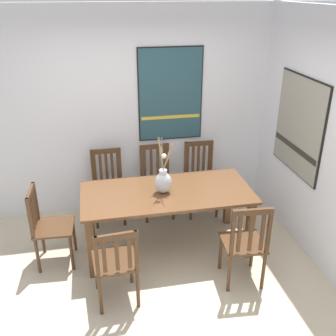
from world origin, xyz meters
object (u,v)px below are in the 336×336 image
object	(u,v)px
painting_on_side_wall	(299,126)
chair_3	(156,180)
dining_table	(167,199)
chair_4	(245,243)
chair_0	(48,224)
painting_on_back_wall	(170,95)
chair_2	(116,263)
centerpiece_vase	(163,181)
chair_1	(200,177)
chair_5	(108,184)

from	to	relation	value
painting_on_side_wall	chair_3	bearing A→B (deg)	155.27
dining_table	chair_4	distance (m)	1.02
chair_0	painting_on_back_wall	xyz separation A→B (m)	(1.59, 1.09, 1.09)
chair_2	chair_4	bearing A→B (deg)	1.21
dining_table	centerpiece_vase	bearing A→B (deg)	-155.47
chair_2	chair_4	size ratio (longest dim) A/B	0.92
chair_4	painting_on_side_wall	size ratio (longest dim) A/B	0.85
centerpiece_vase	painting_on_side_wall	size ratio (longest dim) A/B	0.59
chair_2	painting_on_back_wall	size ratio (longest dim) A/B	0.74
chair_4	dining_table	bearing A→B (deg)	130.51
chair_3	painting_on_back_wall	xyz separation A→B (m)	(0.24, 0.26, 1.09)
chair_0	chair_2	world-z (taller)	chair_0
chair_2	painting_on_side_wall	bearing A→B (deg)	21.70
chair_0	painting_on_side_wall	world-z (taller)	painting_on_side_wall
centerpiece_vase	painting_on_back_wall	distance (m)	1.33
chair_1	chair_3	size ratio (longest dim) A/B	1.02
chair_0	chair_1	distance (m)	2.10
chair_3	painting_on_side_wall	world-z (taller)	painting_on_side_wall
chair_1	dining_table	bearing A→B (deg)	-128.65
chair_0	chair_4	xyz separation A→B (m)	(1.99, -0.75, 0.00)
painting_on_side_wall	centerpiece_vase	bearing A→B (deg)	-176.07
centerpiece_vase	chair_2	distance (m)	1.07
dining_table	chair_2	bearing A→B (deg)	-129.27
chair_2	chair_3	bearing A→B (deg)	67.40
centerpiece_vase	chair_1	distance (m)	1.10
chair_0	chair_2	bearing A→B (deg)	-48.67
chair_2	painting_on_side_wall	distance (m)	2.58
chair_4	painting_on_back_wall	size ratio (longest dim) A/B	0.80
chair_3	painting_on_back_wall	world-z (taller)	painting_on_back_wall
chair_5	painting_on_side_wall	xyz separation A→B (m)	(2.21, -0.72, 0.90)
dining_table	centerpiece_vase	size ratio (longest dim) A/B	2.85
chair_2	chair_5	xyz separation A→B (m)	(0.02, 1.61, 0.03)
chair_0	chair_3	bearing A→B (deg)	31.64
chair_3	chair_2	bearing A→B (deg)	-112.60
chair_0	dining_table	bearing A→B (deg)	0.93
chair_2	chair_0	bearing A→B (deg)	131.33
chair_4	painting_on_back_wall	distance (m)	2.18
chair_2	painting_on_side_wall	size ratio (longest dim) A/B	0.78
centerpiece_vase	chair_1	size ratio (longest dim) A/B	0.69
dining_table	chair_0	world-z (taller)	chair_0
chair_4	chair_5	xyz separation A→B (m)	(-1.29, 1.58, 0.00)
chair_4	painting_on_side_wall	distance (m)	1.55
chair_0	chair_3	xyz separation A→B (m)	(1.35, 0.83, 0.00)
painting_on_side_wall	painting_on_back_wall	bearing A→B (deg)	143.39
chair_1	chair_3	world-z (taller)	chair_1
chair_5	painting_on_back_wall	bearing A→B (deg)	16.58
centerpiece_vase	painting_on_back_wall	bearing A→B (deg)	74.43
chair_1	painting_on_back_wall	size ratio (longest dim) A/B	0.80
chair_1	chair_3	xyz separation A→B (m)	(-0.60, 0.04, -0.01)
dining_table	chair_5	bearing A→B (deg)	127.96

